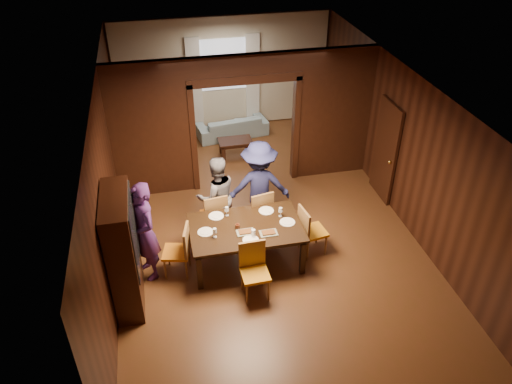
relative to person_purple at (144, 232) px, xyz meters
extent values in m
plane|color=#593619|center=(2.21, 0.96, -0.91)|extent=(9.00, 9.00, 0.00)
cube|color=silver|center=(2.21, 0.96, 1.99)|extent=(5.50, 9.00, 0.02)
cube|color=black|center=(2.21, 5.46, 0.54)|extent=(5.50, 0.02, 2.90)
cube|color=black|center=(-0.54, 0.96, 0.54)|extent=(0.02, 9.00, 2.90)
cube|color=black|center=(4.96, 0.96, 0.54)|extent=(0.02, 9.00, 2.90)
cube|color=black|center=(0.29, 2.56, 0.29)|extent=(1.65, 0.15, 2.40)
cube|color=black|center=(4.14, 2.56, 0.29)|extent=(1.65, 0.15, 2.40)
cube|color=black|center=(2.21, 2.56, 1.74)|extent=(5.50, 0.15, 0.50)
cube|color=beige|center=(2.21, 5.43, 0.54)|extent=(5.40, 0.04, 2.85)
imported|color=#472160|center=(0.00, 0.00, 0.00)|extent=(0.67, 0.78, 1.82)
imported|color=slate|center=(1.34, 0.93, -0.10)|extent=(0.87, 0.73, 1.61)
imported|color=#1C1E46|center=(2.15, 0.95, 0.00)|extent=(1.25, 0.81, 1.82)
imported|color=#86A2B0|center=(2.30, 4.81, -0.64)|extent=(1.89, 0.96, 0.53)
imported|color=black|center=(1.76, 0.13, -0.10)|extent=(0.37, 0.37, 0.09)
cube|color=black|center=(1.70, -0.02, -0.53)|extent=(1.93, 1.20, 0.76)
cube|color=black|center=(2.19, 3.78, -0.71)|extent=(0.80, 0.50, 0.40)
cube|color=black|center=(-0.32, -0.54, 0.09)|extent=(0.40, 1.20, 2.00)
cube|color=black|center=(4.91, 1.46, 0.14)|extent=(0.06, 0.90, 2.10)
cube|color=silver|center=(2.21, 5.40, 0.79)|extent=(1.20, 0.03, 1.30)
cube|color=white|center=(1.46, 5.36, 0.34)|extent=(0.35, 0.06, 2.40)
cube|color=white|center=(2.96, 5.36, 0.34)|extent=(0.35, 0.06, 2.40)
cylinder|color=silver|center=(1.00, -0.03, -0.14)|extent=(0.27, 0.27, 0.01)
cylinder|color=white|center=(1.25, 0.38, -0.14)|extent=(0.27, 0.27, 0.01)
cylinder|color=white|center=(2.15, 0.34, -0.14)|extent=(0.27, 0.27, 0.01)
cylinder|color=white|center=(2.43, -0.06, -0.14)|extent=(0.27, 0.27, 0.01)
cylinder|color=white|center=(1.71, -0.40, -0.14)|extent=(0.27, 0.27, 0.01)
cube|color=gray|center=(1.66, -0.19, -0.13)|extent=(0.30, 0.20, 0.04)
cube|color=slate|center=(2.04, -0.29, -0.13)|extent=(0.30, 0.20, 0.04)
cylinder|color=silver|center=(1.77, -0.31, -0.08)|extent=(0.07, 0.07, 0.14)
camera|label=1|loc=(0.44, -6.68, 5.13)|focal=35.00mm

